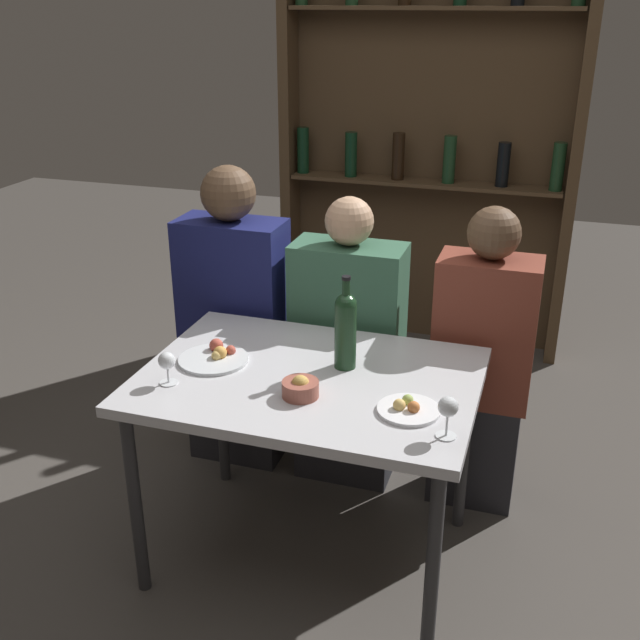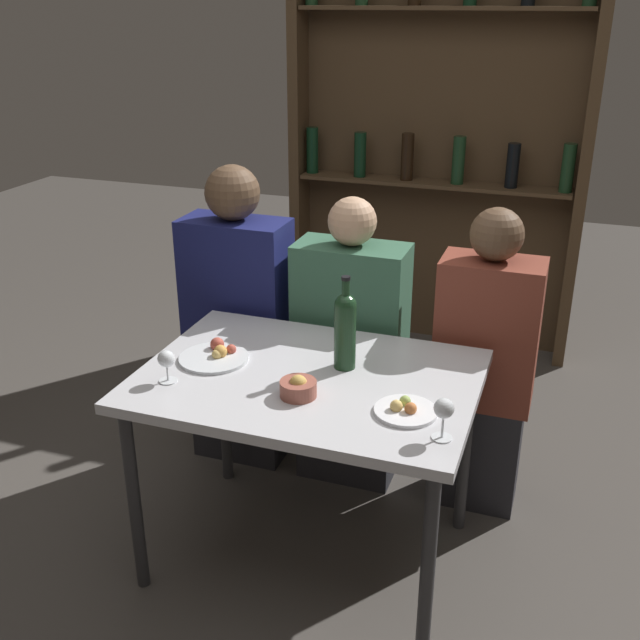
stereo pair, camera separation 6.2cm
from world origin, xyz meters
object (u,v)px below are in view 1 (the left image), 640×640
(food_plate_0, at_px, (408,409))
(food_plate_1, at_px, (216,356))
(wine_bottle, at_px, (346,327))
(wine_glass_1, at_px, (167,362))
(seated_person_center, at_px, (347,354))
(wine_glass_0, at_px, (448,409))
(seated_person_right, at_px, (481,370))
(snack_bowl, at_px, (300,388))
(seated_person_left, at_px, (235,327))

(food_plate_0, bearing_deg, food_plate_1, 168.24)
(wine_bottle, relative_size, wine_glass_1, 2.95)
(food_plate_1, relative_size, seated_person_center, 0.20)
(wine_bottle, xyz_separation_m, wine_glass_0, (0.39, -0.33, -0.06))
(seated_person_center, bearing_deg, seated_person_right, 0.00)
(food_plate_1, bearing_deg, food_plate_0, -11.76)
(snack_bowl, relative_size, seated_person_left, 0.09)
(food_plate_1, height_order, seated_person_left, seated_person_left)
(wine_bottle, relative_size, seated_person_right, 0.27)
(food_plate_0, height_order, snack_bowl, snack_bowl)
(wine_glass_1, xyz_separation_m, seated_person_left, (-0.10, 0.74, -0.20))
(food_plate_0, xyz_separation_m, seated_person_center, (-0.38, 0.68, -0.19))
(wine_glass_1, bearing_deg, snack_bowl, 6.46)
(wine_glass_0, bearing_deg, food_plate_1, 163.27)
(wine_glass_1, xyz_separation_m, seated_person_center, (0.39, 0.74, -0.25))
(seated_person_center, bearing_deg, food_plate_1, -121.08)
(food_plate_0, height_order, seated_person_right, seated_person_right)
(wine_glass_1, height_order, seated_person_right, seated_person_right)
(seated_person_center, relative_size, seated_person_right, 1.00)
(seated_person_left, distance_m, seated_person_center, 0.49)
(wine_glass_0, relative_size, seated_person_center, 0.11)
(snack_bowl, xyz_separation_m, seated_person_right, (0.49, 0.69, -0.20))
(wine_bottle, distance_m, food_plate_1, 0.47)
(food_plate_1, xyz_separation_m, seated_person_center, (0.32, 0.53, -0.19))
(seated_person_right, bearing_deg, wine_bottle, -132.75)
(seated_person_left, height_order, seated_person_center, seated_person_left)
(wine_bottle, distance_m, seated_person_left, 0.81)
(wine_glass_1, distance_m, seated_person_right, 1.21)
(wine_glass_0, distance_m, seated_person_right, 0.83)
(wine_bottle, distance_m, snack_bowl, 0.28)
(wine_bottle, distance_m, seated_person_center, 0.57)
(wine_bottle, bearing_deg, snack_bowl, -107.64)
(wine_glass_0, xyz_separation_m, food_plate_0, (-0.13, 0.10, -0.08))
(food_plate_1, distance_m, seated_person_left, 0.58)
(food_plate_0, xyz_separation_m, food_plate_1, (-0.70, 0.15, 0.00))
(wine_glass_0, height_order, food_plate_1, wine_glass_0)
(wine_glass_0, relative_size, seated_person_right, 0.10)
(wine_bottle, height_order, wine_glass_1, wine_bottle)
(wine_glass_1, relative_size, food_plate_0, 0.57)
(snack_bowl, distance_m, seated_person_center, 0.72)
(food_plate_0, distance_m, food_plate_1, 0.72)
(wine_bottle, height_order, seated_person_center, seated_person_center)
(wine_glass_1, distance_m, food_plate_0, 0.78)
(food_plate_0, bearing_deg, wine_bottle, 138.92)
(snack_bowl, bearing_deg, wine_glass_0, -11.40)
(wine_glass_0, xyz_separation_m, snack_bowl, (-0.47, 0.09, -0.06))
(seated_person_right, bearing_deg, wine_glass_1, -141.43)
(food_plate_0, xyz_separation_m, seated_person_left, (-0.87, 0.68, -0.14))
(food_plate_1, bearing_deg, wine_glass_0, -16.73)
(wine_glass_1, bearing_deg, seated_person_right, 38.57)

